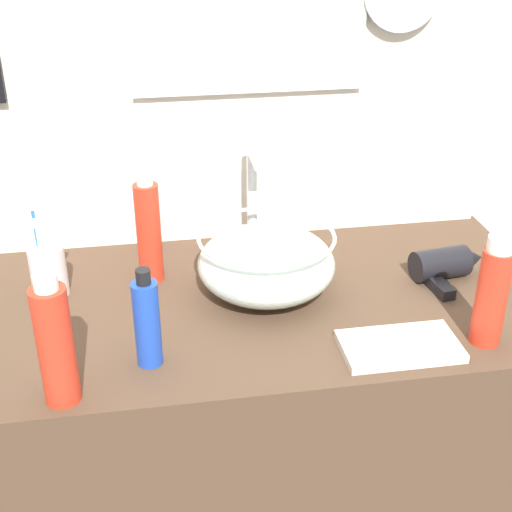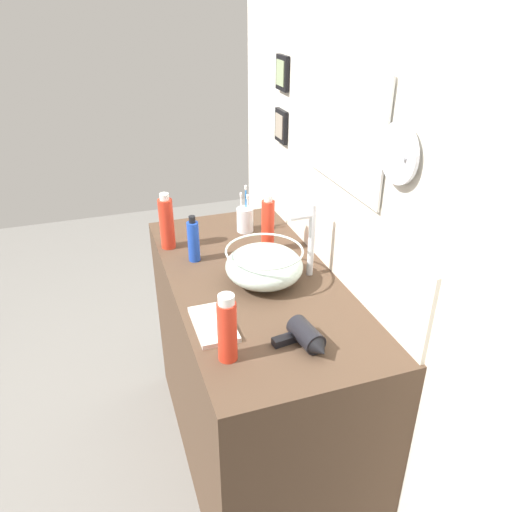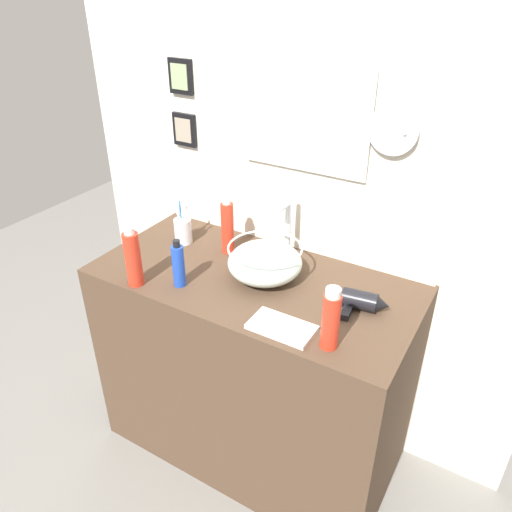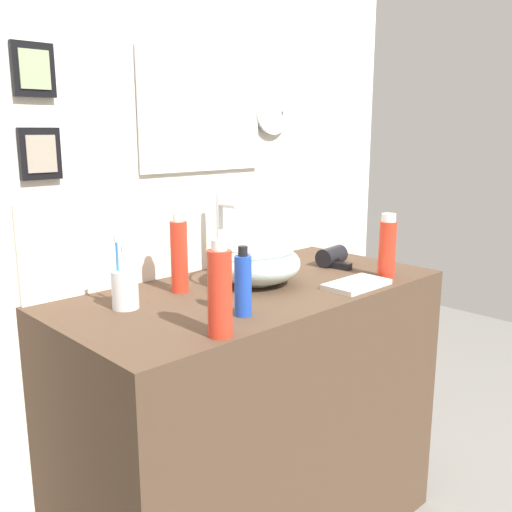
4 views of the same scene
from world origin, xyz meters
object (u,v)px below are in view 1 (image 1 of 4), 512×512
glass_bowl_sink (266,263)px  hair_drier (447,264)px  shampoo_bottle (147,322)px  soap_dispenser (55,343)px  faucet (253,190)px  spray_bottle (492,293)px  lotion_bottle (149,231)px  toothbrush_cup (48,270)px  hand_towel (400,346)px

glass_bowl_sink → hair_drier: 0.40m
shampoo_bottle → soap_dispenser: bearing=-151.9°
faucet → shampoo_bottle: bearing=-123.1°
spray_bottle → soap_dispenser: bearing=-176.9°
lotion_bottle → spray_bottle: bearing=-29.3°
lotion_bottle → spray_bottle: lotion_bottle is taller
toothbrush_cup → shampoo_bottle: bearing=-54.4°
hair_drier → soap_dispenser: size_ratio=0.72×
spray_bottle → glass_bowl_sink: bearing=146.9°
glass_bowl_sink → shampoo_bottle: bearing=-140.3°
spray_bottle → hand_towel: size_ratio=1.00×
hair_drier → hand_towel: 0.31m
hair_drier → hand_towel: bearing=-128.1°
glass_bowl_sink → hair_drier: size_ratio=1.66×
soap_dispenser → spray_bottle: bearing=3.1°
faucet → hair_drier: 0.45m
hand_towel → spray_bottle: bearing=0.7°
spray_bottle → hand_towel: (-0.17, -0.00, -0.10)m
soap_dispenser → spray_bottle: soap_dispenser is taller
lotion_bottle → spray_bottle: 0.69m
hair_drier → toothbrush_cup: bearing=175.3°
glass_bowl_sink → hand_towel: bearing=-49.9°
glass_bowl_sink → spray_bottle: 0.45m
faucet → soap_dispenser: (-0.39, -0.46, -0.05)m
faucet → glass_bowl_sink: bearing=-90.0°
faucet → hand_towel: bearing=-63.8°
spray_bottle → shampoo_bottle: bearing=176.6°
toothbrush_cup → lotion_bottle: size_ratio=0.85×
lotion_bottle → hand_towel: (0.44, -0.34, -0.11)m
shampoo_bottle → hair_drier: bearing=17.5°
hair_drier → spray_bottle: 0.25m
hair_drier → spray_bottle: size_ratio=0.78×
hair_drier → soap_dispenser: bearing=-160.4°
lotion_bottle → soap_dispenser: lotion_bottle is taller
soap_dispenser → shampoo_bottle: bearing=28.1°
toothbrush_cup → lotion_bottle: (0.21, 0.03, 0.06)m
shampoo_bottle → hand_towel: bearing=-4.8°
lotion_bottle → soap_dispenser: 0.41m
glass_bowl_sink → lotion_bottle: lotion_bottle is taller
soap_dispenser → hand_towel: soap_dispenser is taller
faucet → lotion_bottle: faucet is taller
spray_bottle → hand_towel: 0.19m
lotion_bottle → shampoo_bottle: size_ratio=1.28×
hand_towel → soap_dispenser: bearing=-176.2°
toothbrush_cup → hand_towel: bearing=-25.6°
lotion_bottle → shampoo_bottle: bearing=-92.8°
faucet → hair_drier: size_ratio=1.67×
faucet → spray_bottle: faucet is taller
glass_bowl_sink → toothbrush_cup: (-0.44, 0.07, -0.01)m
glass_bowl_sink → soap_dispenser: size_ratio=1.19×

